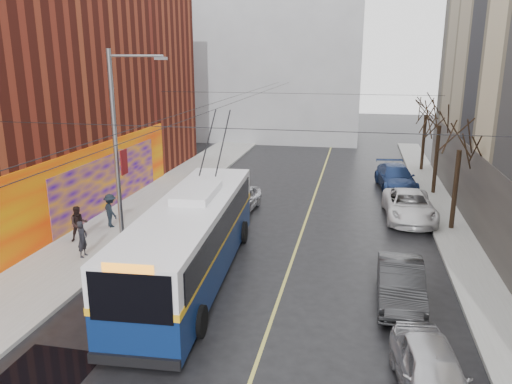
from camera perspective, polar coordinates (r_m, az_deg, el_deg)
sidewalk_left at (r=26.39m, az=-16.33°, el=-4.42°), size 4.00×60.00×0.15m
sidewalk_right at (r=23.98m, az=22.87°, el=-7.06°), size 2.00×60.00×0.15m
lane_line at (r=25.49m, az=5.22°, el=-4.71°), size 0.12×50.00×0.01m
building_far at (r=55.72m, az=1.33°, el=15.64°), size 20.50×12.10×18.00m
streetlight_pole at (r=22.62m, az=-15.39°, el=4.95°), size 2.65×0.60×9.00m
catenary_wires at (r=25.58m, az=-3.39°, el=9.77°), size 18.00×60.00×0.22m
tree_near at (r=26.55m, az=22.40°, el=6.09°), size 3.20×3.20×6.40m
tree_mid at (r=33.36m, az=20.35°, el=8.44°), size 3.20×3.20×6.68m
tree_far at (r=40.28m, az=18.94°, el=9.43°), size 3.20×3.20×6.57m
puddle at (r=16.16m, az=-23.00°, el=-18.63°), size 2.44×2.61×0.01m
pigeons_flying at (r=21.58m, az=-6.45°, el=10.65°), size 3.77×4.17×1.97m
trolleybus at (r=20.04m, az=-7.38°, el=-5.28°), size 3.64×13.04×6.11m
parked_car_a at (r=14.57m, az=19.46°, el=-18.90°), size 2.18×4.41×1.44m
parked_car_b at (r=19.09m, az=16.19°, el=-9.98°), size 1.64×4.55×1.49m
parked_car_c at (r=28.57m, az=17.10°, el=-1.51°), size 2.76×5.63×1.54m
parked_car_d at (r=34.81m, az=15.68°, el=1.61°), size 2.91×5.72×1.59m
following_car at (r=28.84m, az=-1.71°, el=-0.82°), size 1.91×4.18×1.39m
pedestrian_a at (r=23.18m, az=-19.22°, el=-5.09°), size 0.39×0.59×1.62m
pedestrian_b at (r=25.15m, az=-19.60°, el=-3.43°), size 1.06×1.03×1.71m
pedestrian_c at (r=26.69m, az=-16.29°, el=-2.05°), size 1.28×1.22×1.74m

